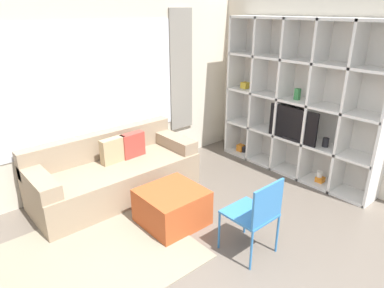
{
  "coord_description": "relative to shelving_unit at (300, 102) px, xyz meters",
  "views": [
    {
      "loc": [
        -1.81,
        -1.26,
        2.4
      ],
      "look_at": [
        0.73,
        1.68,
        0.85
      ],
      "focal_mm": 32.0,
      "sensor_mm": 36.0,
      "label": 1
    }
  ],
  "objects": [
    {
      "name": "wall_back",
      "position": [
        -2.56,
        1.69,
        0.23
      ],
      "size": [
        6.66,
        0.11,
        2.7
      ],
      "color": "beige",
      "rests_on": "ground_plane"
    },
    {
      "name": "wall_right",
      "position": [
        0.2,
        0.14,
        0.22
      ],
      "size": [
        0.07,
        4.25,
        2.7
      ],
      "primitive_type": "cube",
      "color": "beige",
      "rests_on": "ground_plane"
    },
    {
      "name": "area_rug",
      "position": [
        -3.4,
        0.19,
        -1.12
      ],
      "size": [
        2.21,
        1.67,
        0.01
      ],
      "primitive_type": "cube",
      "color": "gray",
      "rests_on": "ground_plane"
    },
    {
      "name": "shelving_unit",
      "position": [
        0.0,
        0.0,
        0.0
      ],
      "size": [
        0.41,
        2.49,
        2.29
      ],
      "color": "silver",
      "rests_on": "ground_plane"
    },
    {
      "name": "couch_main",
      "position": [
        -2.43,
        1.19,
        -0.82
      ],
      "size": [
        2.2,
        0.92,
        0.81
      ],
      "color": "gray",
      "rests_on": "ground_plane"
    },
    {
      "name": "ottoman",
      "position": [
        -2.27,
        0.14,
        -0.91
      ],
      "size": [
        0.7,
        0.68,
        0.43
      ],
      "color": "#B74C23",
      "rests_on": "ground_plane"
    },
    {
      "name": "folding_chair",
      "position": [
        -1.98,
        -0.87,
        -0.61
      ],
      "size": [
        0.44,
        0.46,
        0.86
      ],
      "rotation": [
        0.0,
        0.0,
        3.14
      ],
      "color": "#3375B7",
      "rests_on": "ground_plane"
    }
  ]
}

